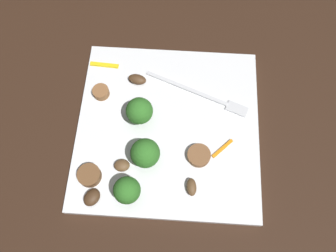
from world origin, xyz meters
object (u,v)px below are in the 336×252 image
(broccoli_floret_0, at_px, (139,111))
(mushroom_1, at_px, (92,197))
(sausage_slice_0, at_px, (89,175))
(mushroom_3, at_px, (191,187))
(fork, at_px, (204,95))
(pepper_strip_1, at_px, (104,65))
(broccoli_floret_1, at_px, (145,153))
(mushroom_0, at_px, (137,79))
(sausage_slice_1, at_px, (101,92))
(sausage_slice_2, at_px, (199,155))
(plate, at_px, (168,128))
(broccoli_floret_2, at_px, (127,190))
(pepper_strip_0, at_px, (222,148))
(mushroom_2, at_px, (122,165))

(broccoli_floret_0, bearing_deg, mushroom_1, -114.00)
(sausage_slice_0, height_order, mushroom_3, same)
(fork, relative_size, pepper_strip_1, 3.50)
(fork, relative_size, broccoli_floret_0, 3.34)
(broccoli_floret_1, height_order, mushroom_0, broccoli_floret_1)
(sausage_slice_1, bearing_deg, sausage_slice_2, -30.98)
(plate, distance_m, broccoli_floret_0, 0.06)
(broccoli_floret_0, distance_m, broccoli_floret_1, 0.07)
(mushroom_1, bearing_deg, mushroom_3, 9.59)
(broccoli_floret_2, xyz_separation_m, mushroom_3, (0.09, 0.02, -0.02))
(sausage_slice_0, bearing_deg, pepper_strip_0, 15.83)
(pepper_strip_1, bearing_deg, plate, -42.26)
(mushroom_0, bearing_deg, sausage_slice_1, -154.24)
(broccoli_floret_2, distance_m, pepper_strip_1, 0.23)
(broccoli_floret_2, bearing_deg, broccoli_floret_0, 87.31)
(mushroom_0, bearing_deg, pepper_strip_0, -37.90)
(mushroom_0, bearing_deg, broccoli_floret_1, -78.81)
(sausage_slice_0, relative_size, mushroom_0, 1.13)
(plate, bearing_deg, mushroom_0, 125.72)
(broccoli_floret_0, relative_size, mushroom_3, 1.96)
(sausage_slice_0, bearing_deg, broccoli_floret_0, 55.94)
(fork, xyz_separation_m, mushroom_0, (-0.11, 0.02, 0.00))
(mushroom_3, bearing_deg, sausage_slice_1, 136.26)
(fork, bearing_deg, sausage_slice_1, -156.64)
(plate, bearing_deg, broccoli_floret_2, -114.11)
(broccoli_floret_1, xyz_separation_m, mushroom_2, (-0.04, -0.01, -0.02))
(sausage_slice_1, distance_m, mushroom_2, 0.13)
(broccoli_floret_0, distance_m, mushroom_0, 0.07)
(pepper_strip_1, bearing_deg, sausage_slice_2, -42.67)
(pepper_strip_1, bearing_deg, broccoli_floret_1, -61.92)
(plate, bearing_deg, sausage_slice_1, 155.99)
(broccoli_floret_0, distance_m, mushroom_2, 0.09)
(fork, xyz_separation_m, mushroom_1, (-0.16, -0.18, 0.01))
(broccoli_floret_1, relative_size, mushroom_0, 1.72)
(mushroom_1, relative_size, pepper_strip_1, 0.55)
(sausage_slice_2, distance_m, mushroom_0, 0.17)
(mushroom_1, xyz_separation_m, pepper_strip_0, (0.19, 0.09, -0.01))
(broccoli_floret_1, bearing_deg, sausage_slice_0, -158.48)
(plate, bearing_deg, sausage_slice_0, -141.32)
(broccoli_floret_1, bearing_deg, plate, 62.51)
(mushroom_3, bearing_deg, broccoli_floret_1, 150.25)
(fork, distance_m, broccoli_floret_1, 0.15)
(mushroom_0, distance_m, mushroom_3, 0.20)
(fork, xyz_separation_m, broccoli_floret_1, (-0.09, -0.11, 0.03))
(pepper_strip_0, bearing_deg, mushroom_2, -166.04)
(pepper_strip_1, bearing_deg, mushroom_3, -52.26)
(fork, bearing_deg, mushroom_0, -169.49)
(sausage_slice_0, height_order, sausage_slice_2, sausage_slice_0)
(mushroom_0, bearing_deg, pepper_strip_1, 155.47)
(broccoli_floret_0, distance_m, broccoli_floret_2, 0.12)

